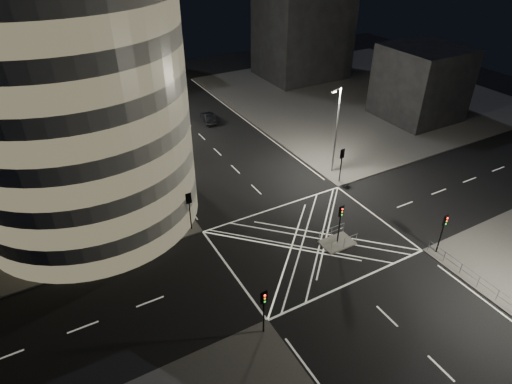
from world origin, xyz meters
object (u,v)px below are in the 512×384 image
traffic_signal_nl (264,304)px  sedan (208,118)px  traffic_signal_fl (189,205)px  traffic_signal_island (340,218)px  street_lamp_left_near (160,157)px  street_lamp_right_far (336,128)px  traffic_signal_nr (443,227)px  traffic_signal_fr (342,159)px  central_island (337,243)px  street_lamp_left_far (115,98)px

traffic_signal_nl → sedan: size_ratio=0.99×
traffic_signal_fl → traffic_signal_island: 13.62m
street_lamp_left_near → street_lamp_right_far: bearing=-9.0°
traffic_signal_nl → traffic_signal_nr: size_ratio=1.00×
traffic_signal_fr → traffic_signal_island: 10.73m
central_island → traffic_signal_island: 2.84m
traffic_signal_fl → central_island: bearing=-37.5°
traffic_signal_nr → street_lamp_left_far: bearing=116.4°
traffic_signal_nl → traffic_signal_fl: bearing=90.0°
traffic_signal_fl → traffic_signal_nr: 22.24m
traffic_signal_nl → traffic_signal_fr: 22.24m
sedan → street_lamp_right_far: bearing=117.1°
central_island → street_lamp_left_far: street_lamp_left_far is taller
traffic_signal_nl → traffic_signal_nr: bearing=0.0°
traffic_signal_island → street_lamp_left_far: street_lamp_left_far is taller
traffic_signal_nr → street_lamp_right_far: (0.64, 15.80, 2.63)m
traffic_signal_nl → sedan: 37.76m
street_lamp_left_far → traffic_signal_island: bearing=-70.0°
traffic_signal_nl → street_lamp_left_far: 36.90m
central_island → traffic_signal_fr: bearing=50.7°
central_island → traffic_signal_nl: size_ratio=0.75×
central_island → street_lamp_right_far: 13.98m
central_island → traffic_signal_fl: traffic_signal_fl is taller
traffic_signal_nl → traffic_signal_island: size_ratio=1.00×
traffic_signal_fl → street_lamp_right_far: (18.24, 2.20, 2.63)m
street_lamp_right_far → sedan: bearing=108.4°
traffic_signal_fl → street_lamp_left_far: size_ratio=0.40×
traffic_signal_fl → traffic_signal_island: same height
traffic_signal_fl → street_lamp_left_far: bearing=91.6°
traffic_signal_nl → traffic_signal_island: 12.03m
street_lamp_left_near → sedan: size_ratio=2.48×
central_island → sedan: sedan is taller
traffic_signal_fr → central_island: bearing=-129.3°
street_lamp_left_near → street_lamp_left_far: bearing=90.0°
traffic_signal_island → sedan: (0.76, 30.57, -2.25)m
central_island → street_lamp_right_far: (7.44, 10.50, 5.47)m
traffic_signal_fr → street_lamp_left_far: street_lamp_left_far is taller
central_island → traffic_signal_island: bearing=0.0°
traffic_signal_fr → traffic_signal_island: bearing=-129.3°
traffic_signal_nr → traffic_signal_island: (-6.80, 5.30, 0.00)m
traffic_signal_nr → traffic_signal_island: size_ratio=1.00×
sedan → traffic_signal_nl: bearing=80.8°
street_lamp_right_far → sedan: street_lamp_right_far is taller
traffic_signal_fl → traffic_signal_nl: bearing=-90.0°
traffic_signal_nl → street_lamp_left_near: street_lamp_left_near is taller
central_island → traffic_signal_fr: 11.10m
traffic_signal_island → street_lamp_left_far: bearing=110.0°
traffic_signal_fr → traffic_signal_nr: same height
central_island → street_lamp_right_far: bearing=54.7°
central_island → street_lamp_left_far: (-11.44, 31.50, 5.47)m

